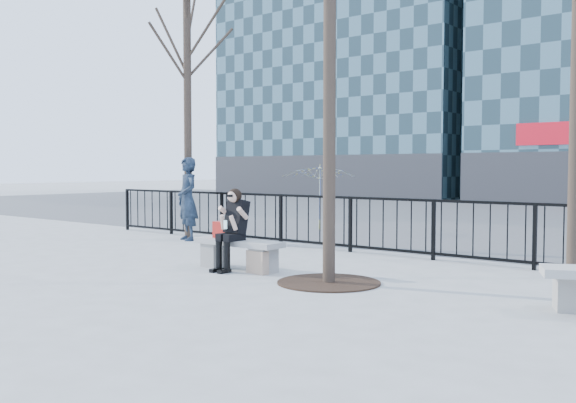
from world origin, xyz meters
The scene contains 12 objects.
ground centered at (0.00, 0.00, 0.00)m, with size 120.00×120.00×0.00m, color gray.
street_surface centered at (0.00, 15.00, 0.00)m, with size 60.00×23.00×0.01m, color #474747.
railing centered at (0.00, 3.00, 0.55)m, with size 14.00×0.06×1.10m.
building_left centered at (-15.00, 27.00, 11.30)m, with size 16.20×10.20×22.60m.
tree_left centered at (-4.00, 2.50, 4.86)m, with size 2.80×2.80×6.50m.
tree_grate centered at (1.90, -0.10, 0.01)m, with size 1.50×1.50×0.02m, color black.
bench_main centered at (0.00, 0.00, 0.30)m, with size 1.65×0.46×0.49m.
seated_woman centered at (0.00, -0.16, 0.67)m, with size 0.50×0.64×1.34m.
handbag centered at (-0.38, 0.02, 0.63)m, with size 0.34×0.16×0.28m, color #B21C16.
shopping_bag centered at (0.54, -0.14, 0.18)m, with size 0.38×0.14×0.36m, color tan.
standing_man centered at (-3.84, 2.33, 0.96)m, with size 0.70×0.46×1.91m, color black.
vendor_umbrella centered at (-2.87, 6.08, 0.89)m, with size 1.94×1.98×1.78m, color yellow.
Camera 1 is at (7.27, -7.59, 1.67)m, focal length 40.00 mm.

